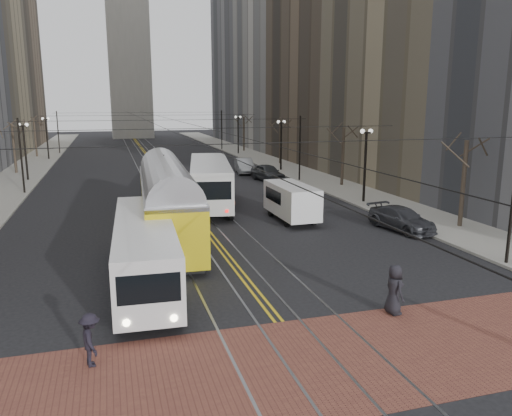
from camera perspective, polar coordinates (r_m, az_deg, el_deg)
ground at (r=19.61m, az=1.70°, el=-11.75°), size 260.00×260.00×0.00m
sidewalk_left at (r=63.23m, az=-24.92°, el=3.76°), size 5.00×140.00×0.15m
sidewalk_right at (r=65.85m, az=1.90°, el=5.16°), size 5.00×140.00×0.15m
crosswalk_band at (r=16.25m, az=6.30°, el=-17.12°), size 25.00×6.00×0.01m
streetcar_rails at (r=62.80m, az=-11.24°, el=4.53°), size 4.80×130.00×0.02m
centre_lines at (r=62.80m, az=-11.24°, el=4.54°), size 0.42×130.00×0.01m
building_right_mid at (r=70.90m, az=10.29°, el=19.18°), size 16.00×20.00×34.00m
building_right_far at (r=108.33m, az=0.34°, el=18.40°), size 16.00×20.00×40.00m
lamp_posts at (r=46.42m, az=-9.46°, el=5.52°), size 27.60×57.20×5.60m
street_trees at (r=52.84m, az=-10.35°, el=6.26°), size 31.68×53.28×5.60m
trolley_wires at (r=52.34m, az=-10.34°, el=7.28°), size 25.96×120.00×6.60m
transit_bus at (r=22.47m, az=-12.59°, el=-4.98°), size 2.95×11.68×2.89m
streetcar at (r=29.85m, az=-10.10°, el=0.03°), size 3.62×15.44×3.61m
rear_bus at (r=38.95m, az=-5.28°, el=2.81°), size 5.07×13.44×3.43m
cargo_van at (r=33.82m, az=4.06°, el=0.60°), size 2.21×5.60×2.47m
sedan_grey at (r=51.20m, az=1.34°, el=4.07°), size 2.75×5.22×1.69m
sedan_silver at (r=56.84m, az=-1.34°, el=4.85°), size 2.41×5.27×1.67m
sedan_parked at (r=32.64m, az=16.30°, el=-1.21°), size 2.80×5.20×1.43m
pedestrian_a at (r=19.76m, az=15.53°, el=-8.95°), size 0.64×0.96×1.93m
pedestrian_d at (r=16.39m, az=-18.39°, el=-14.11°), size 0.85×1.19×1.68m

